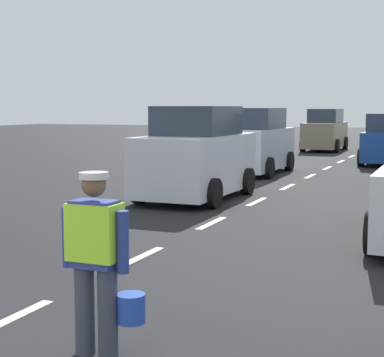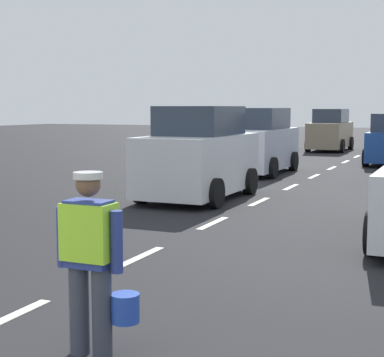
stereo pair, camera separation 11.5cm
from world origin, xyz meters
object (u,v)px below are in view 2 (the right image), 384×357
Objects in this scene: car_oncoming_lead at (199,156)px; car_oncoming_third at (330,131)px; road_worker at (92,255)px; car_oncoming_second at (260,143)px.

car_oncoming_lead is 18.55m from car_oncoming_third.
car_oncoming_third is at bearing 91.13° from car_oncoming_lead.
road_worker is 0.42× the size of car_oncoming_lead.
car_oncoming_third is (-0.37, 18.55, -0.05)m from car_oncoming_lead.
car_oncoming_third is at bearing 89.96° from car_oncoming_second.
car_oncoming_lead is (-2.92, 9.42, 0.12)m from road_worker.
car_oncoming_lead is at bearing 107.20° from road_worker.
car_oncoming_lead reaches higher than car_oncoming_third.
road_worker is 9.87m from car_oncoming_lead.
road_worker is 28.16m from car_oncoming_third.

